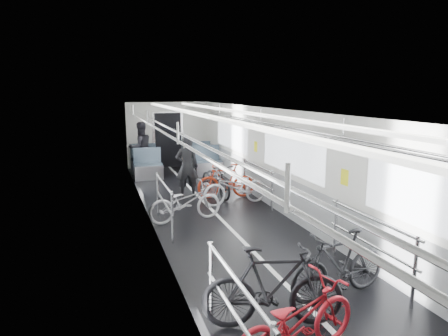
# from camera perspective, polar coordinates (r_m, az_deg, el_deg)

# --- Properties ---
(car_shell) EXTENTS (3.02, 14.01, 2.41)m
(car_shell) POSITION_cam_1_polar(r_m,az_deg,el_deg) (9.96, -2.84, 1.27)
(car_shell) COLOR black
(car_shell) RESTS_ON ground
(bike_left_near) EXTENTS (1.73, 0.96, 0.86)m
(bike_left_near) POSITION_cam_1_polar(r_m,az_deg,el_deg) (4.55, 10.29, -20.70)
(bike_left_near) COLOR #B41620
(bike_left_near) RESTS_ON floor
(bike_left_mid) EXTENTS (1.79, 0.89, 1.03)m
(bike_left_mid) POSITION_cam_1_polar(r_m,az_deg,el_deg) (4.97, 7.05, -16.51)
(bike_left_mid) COLOR black
(bike_left_mid) RESTS_ON floor
(bike_left_far) EXTENTS (1.70, 0.79, 0.86)m
(bike_left_far) POSITION_cam_1_polar(r_m,az_deg,el_deg) (8.73, -5.54, -4.86)
(bike_left_far) COLOR #B6B6BB
(bike_left_far) RESTS_ON floor
(bike_right_near) EXTENTS (1.62, 0.63, 0.95)m
(bike_right_near) POSITION_cam_1_polar(r_m,az_deg,el_deg) (5.82, 16.12, -13.07)
(bike_right_near) COLOR black
(bike_right_near) RESTS_ON floor
(bike_right_mid) EXTENTS (1.76, 0.76, 0.90)m
(bike_right_mid) POSITION_cam_1_polar(r_m,az_deg,el_deg) (9.93, 1.71, -2.74)
(bike_right_mid) COLOR silver
(bike_right_mid) RESTS_ON floor
(bike_right_far) EXTENTS (1.57, 0.68, 0.92)m
(bike_right_far) POSITION_cam_1_polar(r_m,az_deg,el_deg) (10.57, 0.28, -1.85)
(bike_right_far) COLOR #B82F16
(bike_right_far) RESTS_ON floor
(bike_aisle) EXTENTS (0.85, 1.75, 0.88)m
(bike_aisle) POSITION_cam_1_polar(r_m,az_deg,el_deg) (10.75, -1.19, -1.71)
(bike_aisle) COLOR black
(bike_aisle) RESTS_ON floor
(person_standing) EXTENTS (0.65, 0.47, 1.66)m
(person_standing) POSITION_cam_1_polar(r_m,az_deg,el_deg) (10.58, -5.31, 0.18)
(person_standing) COLOR black
(person_standing) RESTS_ON floor
(person_seated) EXTENTS (1.03, 0.91, 1.77)m
(person_seated) POSITION_cam_1_polar(r_m,az_deg,el_deg) (14.00, -11.82, 2.87)
(person_seated) COLOR #27252C
(person_seated) RESTS_ON floor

